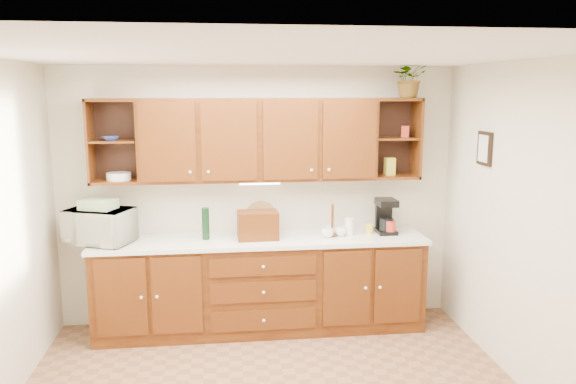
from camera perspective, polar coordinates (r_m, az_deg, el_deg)
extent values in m
plane|color=white|center=(3.89, -1.46, 13.78)|extent=(4.00, 4.00, 0.00)
plane|color=beige|center=(5.73, -3.04, -0.42)|extent=(4.00, 0.00, 4.00)
plane|color=beige|center=(4.65, 24.01, -3.82)|extent=(0.00, 3.50, 3.50)
cube|color=#391406|center=(5.66, -2.75, -9.47)|extent=(3.20, 0.60, 0.90)
cube|color=white|center=(5.51, -2.79, -4.90)|extent=(3.24, 0.64, 0.04)
cube|color=#391406|center=(5.48, -2.98, 5.33)|extent=(2.30, 0.33, 0.80)
cube|color=black|center=(5.71, -17.04, 5.09)|extent=(0.45, 0.02, 0.80)
cube|color=black|center=(5.89, 10.45, 5.51)|extent=(0.45, 0.02, 0.80)
cube|color=#391406|center=(5.56, -17.31, 4.95)|extent=(0.43, 0.30, 0.02)
cube|color=#391406|center=(5.74, 10.90, 5.38)|extent=(0.43, 0.30, 0.02)
cube|color=#391406|center=(5.72, 11.04, 9.22)|extent=(0.45, 0.33, 0.03)
cube|color=white|center=(5.49, -2.91, 0.91)|extent=(0.40, 0.05, 0.02)
cube|color=black|center=(5.34, 19.35, 4.20)|extent=(0.03, 0.24, 0.30)
cylinder|color=#A47D44|center=(5.60, -18.55, -4.19)|extent=(0.25, 0.25, 0.15)
imported|color=silver|center=(5.59, -18.59, -3.29)|extent=(0.69, 0.59, 0.33)
cube|color=#E6E66C|center=(5.54, -18.71, -1.19)|extent=(0.36, 0.32, 0.09)
cylinder|color=black|center=(5.48, -8.37, -3.20)|extent=(0.08, 0.08, 0.31)
cylinder|color=#A47D44|center=(5.73, -2.74, -4.02)|extent=(0.34, 0.19, 0.32)
cube|color=#391406|center=(5.45, -3.08, -3.39)|extent=(0.40, 0.26, 0.27)
cylinder|color=#391406|center=(5.57, 4.53, -2.87)|extent=(0.03, 0.03, 0.32)
cylinder|color=#391406|center=(5.60, 4.51, -4.36)|extent=(0.13, 0.13, 0.02)
imported|color=white|center=(5.59, 5.38, -4.01)|extent=(0.14, 0.14, 0.09)
imported|color=white|center=(5.67, 4.12, -3.80)|extent=(0.14, 0.14, 0.09)
imported|color=white|center=(5.53, 4.04, -4.16)|extent=(0.14, 0.14, 0.09)
cylinder|color=#AB2C18|center=(5.70, 10.36, -3.61)|extent=(0.12, 0.12, 0.14)
cylinder|color=white|center=(5.62, 6.23, -3.51)|extent=(0.09, 0.09, 0.18)
cylinder|color=gold|center=(5.72, 8.28, -3.70)|extent=(0.09, 0.09, 0.10)
cube|color=black|center=(5.77, 9.90, -3.95)|extent=(0.19, 0.24, 0.04)
cube|color=black|center=(5.82, 9.68, -2.31)|extent=(0.17, 0.06, 0.30)
cube|color=black|center=(5.70, 9.99, -1.05)|extent=(0.19, 0.24, 0.07)
cylinder|color=black|center=(5.73, 9.98, -3.28)|extent=(0.14, 0.14, 0.13)
imported|color=#2A3C9B|center=(5.53, -17.59, 5.21)|extent=(0.19, 0.19, 0.04)
cylinder|color=white|center=(5.59, -16.81, 1.54)|extent=(0.27, 0.27, 0.07)
cube|color=gold|center=(5.75, 10.28, 2.58)|extent=(0.11, 0.09, 0.17)
cube|color=#AB2C18|center=(5.75, 11.81, 6.03)|extent=(0.09, 0.09, 0.11)
imported|color=#999999|center=(5.72, 12.25, 11.28)|extent=(0.44, 0.42, 0.39)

